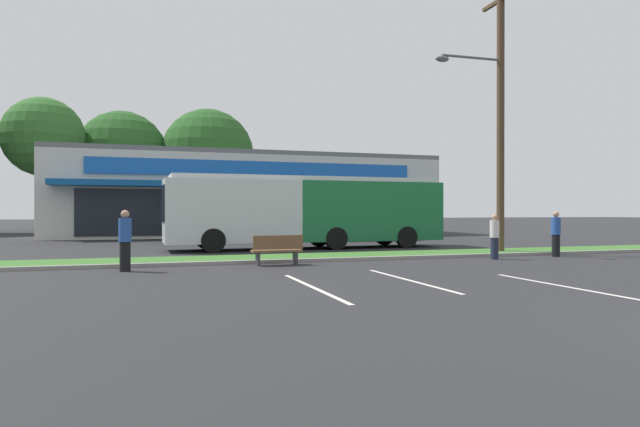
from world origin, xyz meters
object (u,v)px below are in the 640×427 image
Objects in this scene: utility_pole at (498,110)px; car_2 at (372,228)px; pedestrian_near_bench at (125,241)px; city_bus at (307,210)px; bus_stop_bench at (277,249)px; pedestrian_by_pole at (556,234)px; car_1 at (209,229)px; pedestrian_mid at (495,237)px.

car_2 is at bearing 94.30° from utility_pole.
pedestrian_near_bench is at bearing -171.25° from utility_pole.
pedestrian_near_bench is (-7.58, -7.42, -0.89)m from city_bus.
pedestrian_by_pole is at bearing 179.80° from bus_stop_bench.
pedestrian_near_bench reaches higher than bus_stop_bench.
pedestrian_near_bench is (-3.76, -13.13, 0.13)m from car_1.
car_1 is 2.64× the size of pedestrian_near_bench.
city_bus is at bearing 140.29° from utility_pole.
pedestrian_near_bench is 15.22m from pedestrian_by_pole.
bus_stop_bench is at bearing 65.28° from city_bus.
utility_pole is at bearing -169.53° from bus_stop_bench.
car_2 is 12.75m from pedestrian_mid.
car_2 reaches higher than bus_stop_bench.
pedestrian_by_pole is at bearing 153.55° from pedestrian_near_bench.
car_2 is at bearing 152.10° from pedestrian_by_pole.
pedestrian_near_bench is at bearing -126.03° from pedestrian_by_pole.
pedestrian_by_pole is (15.22, 0.36, -0.02)m from pedestrian_near_bench.
pedestrian_mid is at bearing 86.39° from car_2.
utility_pole is at bearing 94.30° from car_2.
utility_pole reaches higher than city_bus.
utility_pole reaches higher than car_2.
pedestrian_mid reaches higher than car_2.
pedestrian_near_bench is (-4.51, -0.40, 0.37)m from bus_stop_bench.
utility_pole reaches higher than bus_stop_bench.
pedestrian_by_pole is at bearing 131.90° from car_1.
pedestrian_mid is (7.82, -0.30, 0.30)m from bus_stop_bench.
pedestrian_by_pole is (2.09, -12.46, 0.11)m from car_2.
pedestrian_by_pole reaches higher than car_1.
bus_stop_bench is at bearing 136.09° from pedestrian_mid.
utility_pole is 11.82m from car_2.
pedestrian_near_bench is at bearing 74.00° from car_1.
car_1 is 13.66m from pedestrian_near_bench.
city_bus is 7.48× the size of pedestrian_by_pole.
pedestrian_by_pole is (7.64, -7.06, -0.91)m from city_bus.
bus_stop_bench is 0.35× the size of car_1.
pedestrian_near_bench reaches higher than pedestrian_mid.
city_bus reaches higher than car_2.
car_2 is at bearing 178.16° from car_1.
car_1 is 2.88× the size of pedestrian_mid.
pedestrian_by_pole is 2.90m from pedestrian_mid.
pedestrian_near_bench is 1.02× the size of pedestrian_by_pole.
pedestrian_by_pole is at bearing 136.18° from city_bus.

